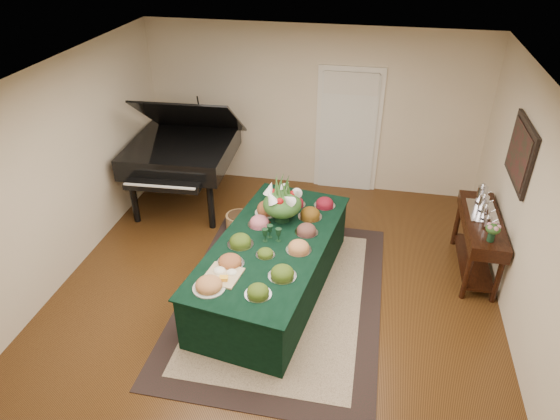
% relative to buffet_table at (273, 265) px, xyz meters
% --- Properties ---
extents(ground, '(6.00, 6.00, 0.00)m').
position_rel_buffet_table_xyz_m(ground, '(0.05, -0.07, -0.37)').
color(ground, black).
rests_on(ground, ground).
extents(area_rug, '(2.46, 3.44, 0.01)m').
position_rel_buffet_table_xyz_m(area_rug, '(0.14, -0.14, -0.37)').
color(area_rug, black).
rests_on(area_rug, ground).
extents(kitchen_doorway, '(1.05, 0.07, 2.10)m').
position_rel_buffet_table_xyz_m(kitchen_doorway, '(0.65, 2.90, 0.65)').
color(kitchen_doorway, white).
rests_on(kitchen_doorway, ground).
extents(buffet_table, '(1.66, 2.86, 0.74)m').
position_rel_buffet_table_xyz_m(buffet_table, '(0.00, 0.00, 0.00)').
color(buffet_table, black).
rests_on(buffet_table, ground).
extents(food_platters, '(1.32, 2.26, 0.13)m').
position_rel_buffet_table_xyz_m(food_platters, '(-0.01, 0.04, 0.41)').
color(food_platters, silver).
rests_on(food_platters, buffet_table).
extents(cutting_board, '(0.43, 0.43, 0.10)m').
position_rel_buffet_table_xyz_m(cutting_board, '(-0.39, -0.73, 0.40)').
color(cutting_board, tan).
rests_on(cutting_board, buffet_table).
extents(green_goblets, '(0.23, 0.17, 0.18)m').
position_rel_buffet_table_xyz_m(green_goblets, '(-0.02, 0.03, 0.46)').
color(green_goblets, black).
rests_on(green_goblets, buffet_table).
extents(floral_centerpiece, '(0.51, 0.51, 0.51)m').
position_rel_buffet_table_xyz_m(floral_centerpiece, '(0.02, 0.50, 0.67)').
color(floral_centerpiece, black).
rests_on(floral_centerpiece, buffet_table).
extents(grand_piano, '(1.71, 1.93, 1.87)m').
position_rel_buffet_table_xyz_m(grand_piano, '(-1.83, 1.83, 0.58)').
color(grand_piano, black).
rests_on(grand_piano, ground).
extents(wicker_basket, '(0.38, 0.38, 0.24)m').
position_rel_buffet_table_xyz_m(wicker_basket, '(-0.80, 1.26, -0.25)').
color(wicker_basket, olive).
rests_on(wicker_basket, ground).
extents(mahogany_sideboard, '(0.45, 1.41, 0.83)m').
position_rel_buffet_table_xyz_m(mahogany_sideboard, '(2.54, 0.90, 0.27)').
color(mahogany_sideboard, black).
rests_on(mahogany_sideboard, ground).
extents(tea_service, '(0.34, 0.74, 0.30)m').
position_rel_buffet_table_xyz_m(tea_service, '(2.54, 1.03, 0.57)').
color(tea_service, silver).
rests_on(tea_service, mahogany_sideboard).
extents(pink_bouquet, '(0.19, 0.19, 0.24)m').
position_rel_buffet_table_xyz_m(pink_bouquet, '(2.54, 0.39, 0.62)').
color(pink_bouquet, black).
rests_on(pink_bouquet, mahogany_sideboard).
extents(wall_painting, '(0.05, 0.95, 0.75)m').
position_rel_buffet_table_xyz_m(wall_painting, '(2.76, 0.90, 1.38)').
color(wall_painting, black).
rests_on(wall_painting, ground).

